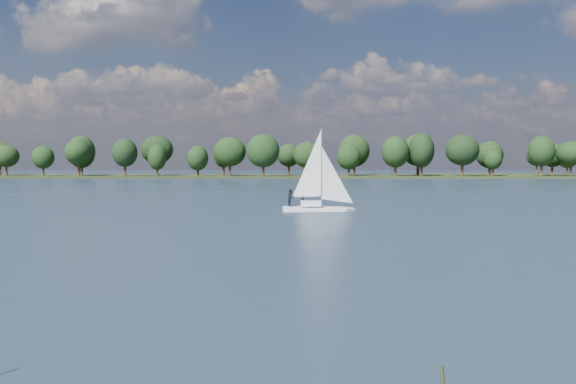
# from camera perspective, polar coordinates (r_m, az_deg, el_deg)

# --- Properties ---
(ground) EXTENTS (700.00, 700.00, 0.00)m
(ground) POSITION_cam_1_polar(r_m,az_deg,el_deg) (118.82, 2.74, 0.11)
(ground) COLOR #233342
(ground) RESTS_ON ground
(far_shore) EXTENTS (660.00, 40.00, 1.50)m
(far_shore) POSITION_cam_1_polar(r_m,az_deg,el_deg) (230.72, 1.69, 1.32)
(far_shore) COLOR black
(far_shore) RESTS_ON ground
(sailboat) EXTENTS (7.24, 2.66, 9.32)m
(sailboat) POSITION_cam_1_polar(r_m,az_deg,el_deg) (68.58, 2.37, 0.46)
(sailboat) COLOR white
(sailboat) RESTS_ON ground
(treeline) EXTENTS (562.27, 73.86, 18.35)m
(treeline) POSITION_cam_1_polar(r_m,az_deg,el_deg) (226.78, -1.29, 3.32)
(treeline) COLOR black
(treeline) RESTS_ON ground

